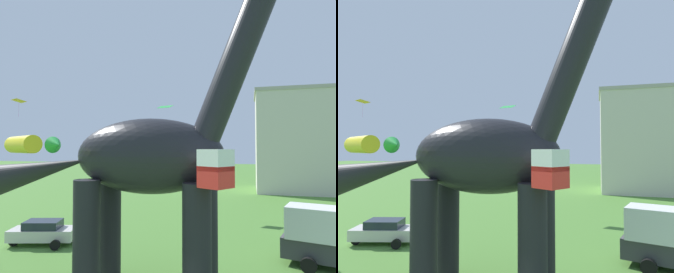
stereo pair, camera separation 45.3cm
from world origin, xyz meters
The scene contains 7 objects.
dinosaur_sculpture centered at (-1.18, 4.16, 6.01)m, with size 15.91×3.37×16.63m.
parked_sedan_left centered at (-10.08, 8.93, 0.81)m, with size 4.53×2.85×1.55m.
kite_drifting centered at (-16.86, 14.29, 10.66)m, with size 1.55×1.40×1.55m.
kite_mid_center centered at (-6.18, 2.74, 6.53)m, with size 2.70×2.83×0.80m.
kite_far_left centered at (-5.15, 21.60, 10.67)m, with size 1.64×1.31×0.37m.
kite_apex centered at (2.11, 2.36, 5.63)m, with size 1.35×1.35×1.40m.
background_building_block centered at (13.74, 40.54, 7.46)m, with size 19.57×10.34×14.90m.
Camera 1 is at (3.35, -8.95, 6.36)m, focal length 32.96 mm.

